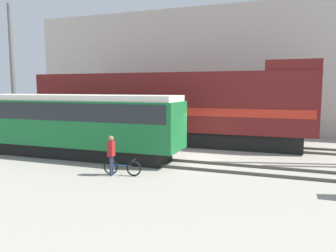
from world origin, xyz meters
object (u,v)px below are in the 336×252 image
object	(u,v)px
streetcar	(76,122)
utility_pole_left	(13,74)
freight_locomotive	(167,107)
person	(111,151)
bicycle	(122,168)

from	to	relation	value
streetcar	utility_pole_left	distance (m)	8.35
freight_locomotive	person	xyz separation A→B (m)	(0.64, -8.77, -1.44)
freight_locomotive	utility_pole_left	bearing A→B (deg)	-164.02
bicycle	streetcar	bearing A→B (deg)	147.88
freight_locomotive	streetcar	distance (m)	6.75
freight_locomotive	utility_pole_left	size ratio (longest dim) A/B	2.01
person	utility_pole_left	world-z (taller)	utility_pole_left
streetcar	bicycle	world-z (taller)	streetcar
streetcar	person	xyz separation A→B (m)	(3.76, -2.81, -0.89)
freight_locomotive	bicycle	bearing A→B (deg)	-83.03
streetcar	person	distance (m)	4.78
streetcar	bicycle	xyz separation A→B (m)	(4.17, -2.62, -1.62)
freight_locomotive	streetcar	xyz separation A→B (m)	(-3.12, -5.96, -0.55)
person	bicycle	bearing A→B (deg)	24.83
streetcar	bicycle	size ratio (longest dim) A/B	6.82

